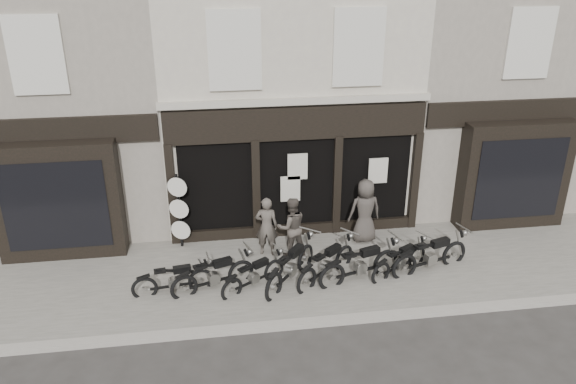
{
  "coord_description": "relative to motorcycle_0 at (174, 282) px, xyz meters",
  "views": [
    {
      "loc": [
        -2.34,
        -11.39,
        7.78
      ],
      "look_at": [
        -0.44,
        1.6,
        2.04
      ],
      "focal_mm": 35.0,
      "sensor_mm": 36.0,
      "label": 1
    }
  ],
  "objects": [
    {
      "name": "man_left",
      "position": [
        2.42,
        1.49,
        0.57
      ],
      "size": [
        0.67,
        0.52,
        1.66
      ],
      "primitive_type": "imported",
      "rotation": [
        0.0,
        0.0,
        2.93
      ],
      "color": "#4C463F",
      "rests_on": "pavement"
    },
    {
      "name": "kerb",
      "position": [
        3.4,
        -1.64,
        -0.31
      ],
      "size": [
        30.0,
        0.25,
        0.13
      ],
      "primitive_type": "cube",
      "color": "gray",
      "rests_on": "ground_plane"
    },
    {
      "name": "pavement",
      "position": [
        3.4,
        0.51,
        -0.31
      ],
      "size": [
        30.0,
        4.2,
        0.12
      ],
      "primitive_type": "cube",
      "color": "#615D55",
      "rests_on": "ground_plane"
    },
    {
      "name": "neighbour_left",
      "position": [
        -2.95,
        5.51,
        3.67
      ],
      "size": [
        5.6,
        6.73,
        8.34
      ],
      "color": "gray",
      "rests_on": "ground"
    },
    {
      "name": "motorcycle_3",
      "position": [
        2.86,
        0.09,
        0.07
      ],
      "size": [
        1.65,
        1.96,
        1.11
      ],
      "rotation": [
        0.0,
        0.0,
        0.9
      ],
      "color": "black",
      "rests_on": "ground"
    },
    {
      "name": "central_building",
      "position": [
        3.4,
        5.56,
        3.71
      ],
      "size": [
        7.3,
        6.22,
        8.34
      ],
      "color": "beige",
      "rests_on": "ground"
    },
    {
      "name": "advert_sign_post",
      "position": [
        0.12,
        2.23,
        0.73
      ],
      "size": [
        0.54,
        0.36,
        2.27
      ],
      "rotation": [
        0.0,
        0.0,
        -0.34
      ],
      "color": "black",
      "rests_on": "ground"
    },
    {
      "name": "ground_plane",
      "position": [
        3.4,
        -0.39,
        -0.37
      ],
      "size": [
        90.0,
        90.0,
        0.0
      ],
      "primitive_type": "plane",
      "color": "#2D2B28",
      "rests_on": "ground"
    },
    {
      "name": "motorcycle_2",
      "position": [
        1.93,
        -0.05,
        -0.01
      ],
      "size": [
        1.7,
        1.25,
        0.92
      ],
      "rotation": [
        0.0,
        0.0,
        0.58
      ],
      "color": "black",
      "rests_on": "ground"
    },
    {
      "name": "motorcycle_1",
      "position": [
        0.96,
        0.01,
        0.03
      ],
      "size": [
        2.06,
        1.01,
        1.03
      ],
      "rotation": [
        0.0,
        0.0,
        0.34
      ],
      "color": "black",
      "rests_on": "ground"
    },
    {
      "name": "motorcycle_0",
      "position": [
        0.0,
        0.0,
        0.0
      ],
      "size": [
        1.97,
        0.56,
        0.94
      ],
      "rotation": [
        0.0,
        0.0,
        0.13
      ],
      "color": "black",
      "rests_on": "ground"
    },
    {
      "name": "man_right",
      "position": [
        5.21,
        1.85,
        0.67
      ],
      "size": [
        0.93,
        0.64,
        1.85
      ],
      "primitive_type": "imported",
      "rotation": [
        0.0,
        0.0,
        3.2
      ],
      "color": "#3D3833",
      "rests_on": "pavement"
    },
    {
      "name": "neighbour_right",
      "position": [
        9.75,
        5.51,
        3.67
      ],
      "size": [
        5.6,
        6.73,
        8.34
      ],
      "color": "gray",
      "rests_on": "ground"
    },
    {
      "name": "motorcycle_4",
      "position": [
        3.78,
        0.11,
        0.05
      ],
      "size": [
        1.84,
        1.62,
        1.06
      ],
      "rotation": [
        0.0,
        0.0,
        0.7
      ],
      "color": "black",
      "rests_on": "ground"
    },
    {
      "name": "motorcycle_7",
      "position": [
        6.51,
        0.1,
        0.07
      ],
      "size": [
        2.25,
        0.99,
        1.11
      ],
      "rotation": [
        0.0,
        0.0,
        0.3
      ],
      "color": "black",
      "rests_on": "ground"
    },
    {
      "name": "motorcycle_6",
      "position": [
        5.69,
        0.08,
        -0.0
      ],
      "size": [
        1.79,
        1.19,
        0.94
      ],
      "rotation": [
        0.0,
        0.0,
        0.51
      ],
      "color": "black",
      "rests_on": "ground"
    },
    {
      "name": "man_centre",
      "position": [
        3.07,
        1.36,
        0.57
      ],
      "size": [
        0.88,
        0.73,
        1.66
      ],
      "primitive_type": "imported",
      "rotation": [
        0.0,
        0.0,
        3.28
      ],
      "color": "#4A423B",
      "rests_on": "pavement"
    },
    {
      "name": "motorcycle_5",
      "position": [
        4.6,
        -0.08,
        0.07
      ],
      "size": [
        2.25,
        1.03,
        1.11
      ],
      "rotation": [
        0.0,
        0.0,
        0.31
      ],
      "color": "black",
      "rests_on": "ground"
    }
  ]
}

